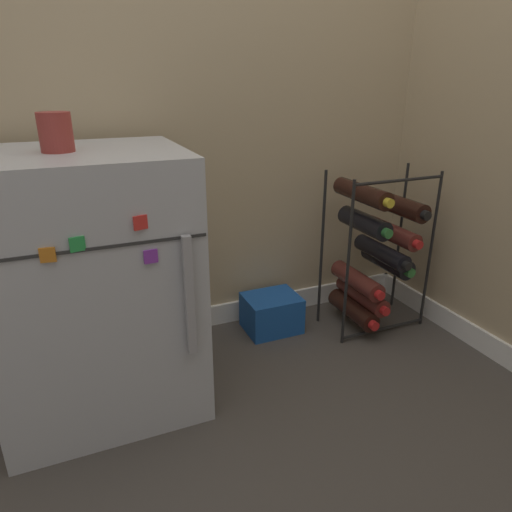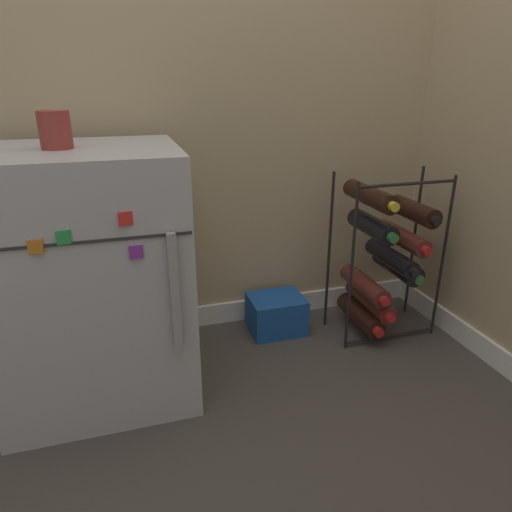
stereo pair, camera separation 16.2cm
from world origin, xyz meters
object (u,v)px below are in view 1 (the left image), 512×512
object	(u,v)px
soda_box	(272,313)
fridge_top_cup	(56,132)
wine_rack	(374,253)
mini_fridge	(95,285)

from	to	relation	value
soda_box	fridge_top_cup	xyz separation A→B (m)	(-0.73, -0.19, 0.79)
wine_rack	fridge_top_cup	distance (m)	1.25
mini_fridge	soda_box	xyz separation A→B (m)	(0.68, 0.18, -0.33)
mini_fridge	fridge_top_cup	size ratio (longest dim) A/B	7.86
wine_rack	soda_box	world-z (taller)	wine_rack
wine_rack	fridge_top_cup	world-z (taller)	fridge_top_cup
mini_fridge	soda_box	size ratio (longest dim) A/B	3.64
mini_fridge	wine_rack	size ratio (longest dim) A/B	1.22
mini_fridge	fridge_top_cup	xyz separation A→B (m)	(-0.04, -0.01, 0.46)
mini_fridge	soda_box	world-z (taller)	mini_fridge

